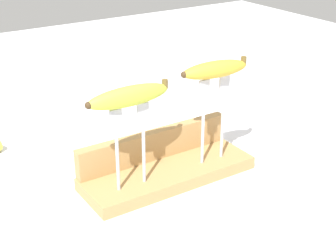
# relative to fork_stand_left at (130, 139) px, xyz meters

# --- Properties ---
(ground_plane) EXTENTS (3.00, 3.00, 0.00)m
(ground_plane) POSITION_rel_fork_stand_left_xyz_m (0.10, 0.02, -0.13)
(ground_plane) COLOR silver
(wooden_board) EXTENTS (0.38, 0.14, 0.03)m
(wooden_board) POSITION_rel_fork_stand_left_xyz_m (0.10, 0.02, -0.12)
(wooden_board) COLOR #A87F4C
(wooden_board) RESTS_ON ground
(board_backstop) EXTENTS (0.38, 0.03, 0.07)m
(board_backstop) POSITION_rel_fork_stand_left_xyz_m (0.10, 0.08, -0.07)
(board_backstop) COLOR #A87F4C
(board_backstop) RESTS_ON wooden_board
(fork_stand_left) EXTENTS (0.09, 0.01, 0.18)m
(fork_stand_left) POSITION_rel_fork_stand_left_xyz_m (0.00, 0.00, 0.00)
(fork_stand_left) COLOR #B2B2B7
(fork_stand_left) RESTS_ON wooden_board
(fork_stand_right) EXTENTS (0.08, 0.01, 0.19)m
(fork_stand_right) POSITION_rel_fork_stand_left_xyz_m (0.21, 0.00, 0.01)
(fork_stand_right) COLOR #B2B2B7
(fork_stand_right) RESTS_ON wooden_board
(banana_raised_left) EXTENTS (0.18, 0.04, 0.04)m
(banana_raised_left) POSITION_rel_fork_stand_left_xyz_m (-0.00, -0.00, 0.09)
(banana_raised_left) COLOR #B2C138
(banana_raised_left) RESTS_ON fork_stand_left
(banana_raised_right) EXTENTS (0.16, 0.06, 0.04)m
(banana_raised_right) POSITION_rel_fork_stand_left_xyz_m (0.21, 0.00, 0.11)
(banana_raised_right) COLOR gold
(banana_raised_right) RESTS_ON fork_stand_right
(fork_fallen_near) EXTENTS (0.18, 0.09, 0.01)m
(fork_fallen_near) POSITION_rel_fork_stand_left_xyz_m (-0.12, 0.21, -0.13)
(fork_fallen_near) COLOR #B2B2B7
(fork_fallen_near) RESTS_ON ground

